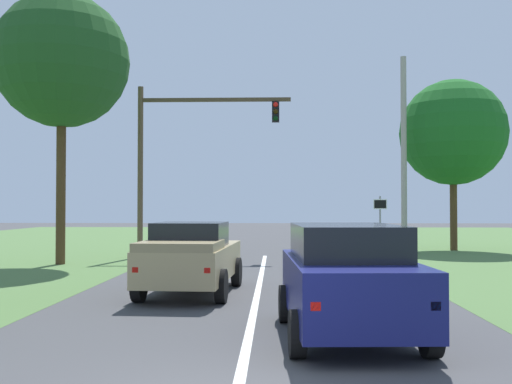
{
  "coord_description": "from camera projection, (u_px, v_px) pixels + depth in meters",
  "views": [
    {
      "loc": [
        0.46,
        -6.54,
        2.26
      ],
      "look_at": [
        -0.29,
        16.6,
        2.8
      ],
      "focal_mm": 41.88,
      "sensor_mm": 36.0,
      "label": 1
    }
  ],
  "objects": [
    {
      "name": "red_suv_near",
      "position": [
        348.0,
        278.0,
        10.3
      ],
      "size": [
        2.39,
        4.5,
        1.93
      ],
      "color": "navy",
      "rests_on": "ground_plane"
    },
    {
      "name": "utility_pole_right",
      "position": [
        404.0,
        154.0,
        28.99
      ],
      "size": [
        0.28,
        0.28,
        9.55
      ],
      "primitive_type": "cylinder",
      "color": "#9E998E",
      "rests_on": "ground_plane"
    },
    {
      "name": "pickup_truck_lead",
      "position": [
        191.0,
        257.0,
        15.27
      ],
      "size": [
        2.38,
        4.94,
        1.84
      ],
      "color": "tan",
      "rests_on": "ground_plane"
    },
    {
      "name": "keep_moving_sign",
      "position": [
        380.0,
        218.0,
        26.15
      ],
      "size": [
        0.6,
        0.09,
        2.68
      ],
      "color": "gray",
      "rests_on": "ground_plane"
    },
    {
      "name": "ground_plane",
      "position": [
        260.0,
        282.0,
        17.72
      ],
      "size": [
        120.0,
        120.0,
        0.0
      ],
      "primitive_type": "plane",
      "color": "#424244"
    },
    {
      "name": "traffic_light",
      "position": [
        179.0,
        145.0,
        26.31
      ],
      "size": [
        6.77,
        0.4,
        7.54
      ],
      "color": "brown",
      "rests_on": "ground_plane"
    },
    {
      "name": "extra_tree_1",
      "position": [
        62.0,
        61.0,
        23.21
      ],
      "size": [
        5.21,
        5.21,
        10.52
      ],
      "color": "#4C351E",
      "rests_on": "ground_plane"
    },
    {
      "name": "oak_tree_right",
      "position": [
        453.0,
        133.0,
        30.4
      ],
      "size": [
        5.38,
        5.38,
        8.69
      ],
      "color": "#4C351E",
      "rests_on": "ground_plane"
    }
  ]
}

